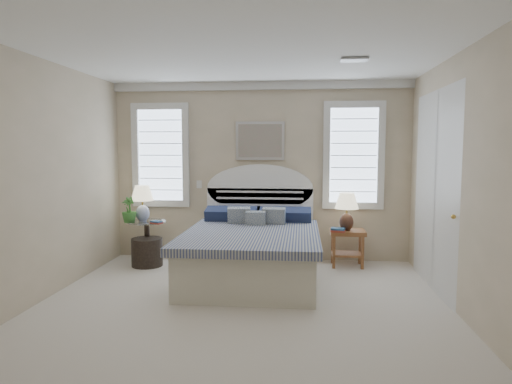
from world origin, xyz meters
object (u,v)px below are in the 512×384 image
object	(u,v)px
side_table_left	(147,237)
lamp_right	(347,207)
lamp_left	(142,199)
floor_pot	(147,252)
nightstand_right	(347,240)
bed	(253,248)

from	to	relation	value
side_table_left	lamp_right	bearing A→B (deg)	1.45
lamp_left	lamp_right	size ratio (longest dim) A/B	0.98
side_table_left	floor_pot	world-z (taller)	side_table_left
nightstand_right	side_table_left	bearing A→B (deg)	-178.06
lamp_left	lamp_right	world-z (taller)	lamp_left
bed	floor_pot	distance (m)	1.66
floor_pot	nightstand_right	bearing A→B (deg)	5.39
nightstand_right	lamp_left	size ratio (longest dim) A/B	0.99
floor_pot	lamp_right	xyz separation A→B (m)	(2.87, 0.25, 0.66)
nightstand_right	floor_pot	world-z (taller)	nightstand_right
floor_pot	lamp_left	size ratio (longest dim) A/B	0.83
nightstand_right	lamp_left	world-z (taller)	lamp_left
side_table_left	floor_pot	bearing A→B (deg)	-72.35
side_table_left	lamp_right	world-z (taller)	lamp_right
side_table_left	nightstand_right	bearing A→B (deg)	1.94
bed	lamp_right	world-z (taller)	bed
bed	nightstand_right	bearing A→B (deg)	28.03
nightstand_right	floor_pot	distance (m)	2.91
bed	floor_pot	size ratio (longest dim) A/B	5.10
side_table_left	lamp_left	xyz separation A→B (m)	(-0.05, -0.02, 0.57)
floor_pot	lamp_right	size ratio (longest dim) A/B	0.81
nightstand_right	lamp_left	distance (m)	3.06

